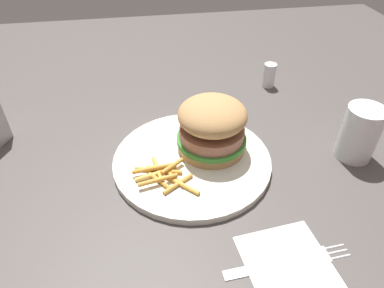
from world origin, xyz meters
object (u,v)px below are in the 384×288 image
object	(u,v)px
fries_pile	(164,175)
sandwich	(212,126)
plate	(192,160)
fork	(289,261)
salt_shaker	(269,75)
drink_glass	(357,134)
napkin	(287,262)

from	to	relation	value
fries_pile	sandwich	bearing A→B (deg)	-56.23
plate	fork	xyz separation A→B (m)	(-0.21, -0.09, -0.00)
fries_pile	salt_shaker	bearing A→B (deg)	-44.57
plate	sandwich	xyz separation A→B (m)	(0.02, -0.04, 0.05)
fork	drink_glass	bearing A→B (deg)	-45.51
napkin	fork	world-z (taller)	fork
drink_glass	plate	bearing A→B (deg)	85.53
sandwich	plate	bearing A→B (deg)	118.95
salt_shaker	sandwich	bearing A→B (deg)	139.88
plate	fork	distance (m)	0.23
napkin	fork	size ratio (longest dim) A/B	0.63
plate	sandwich	world-z (taller)	sandwich
sandwich	fries_pile	xyz separation A→B (m)	(-0.06, 0.09, -0.04)
plate	drink_glass	bearing A→B (deg)	-94.47
plate	salt_shaker	distance (m)	0.32
sandwich	fries_pile	world-z (taller)	sandwich
drink_glass	salt_shaker	distance (m)	0.27
plate	drink_glass	xyz separation A→B (m)	(-0.02, -0.28, 0.04)
sandwich	napkin	xyz separation A→B (m)	(-0.23, -0.05, -0.06)
fries_pile	drink_glass	bearing A→B (deg)	-87.08
plate	napkin	distance (m)	0.23
sandwich	salt_shaker	xyz separation A→B (m)	(0.22, -0.18, -0.03)
sandwich	fries_pile	bearing A→B (deg)	123.77
sandwich	drink_glass	distance (m)	0.25
fork	salt_shaker	distance (m)	0.47
plate	fries_pile	distance (m)	0.07
plate	fries_pile	world-z (taller)	fries_pile
fries_pile	drink_glass	xyz separation A→B (m)	(0.02, -0.34, 0.03)
plate	salt_shaker	size ratio (longest dim) A/B	4.92
fries_pile	fork	distance (m)	0.23
fork	salt_shaker	xyz separation A→B (m)	(0.45, -0.13, 0.02)
sandwich	fork	world-z (taller)	sandwich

